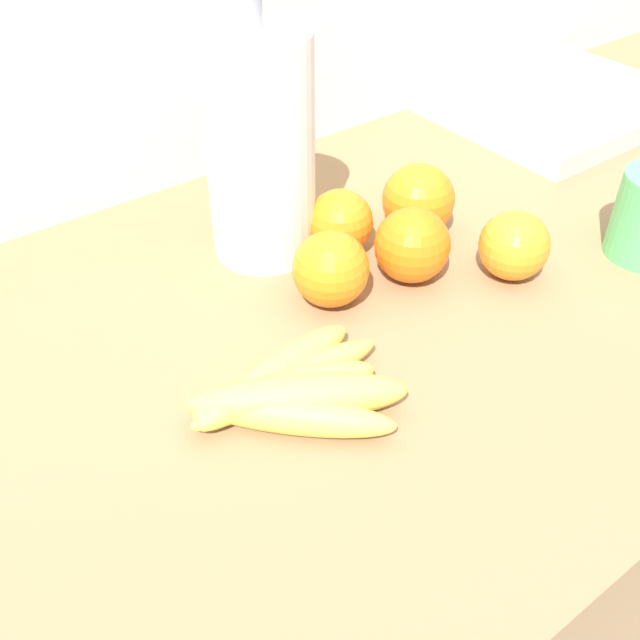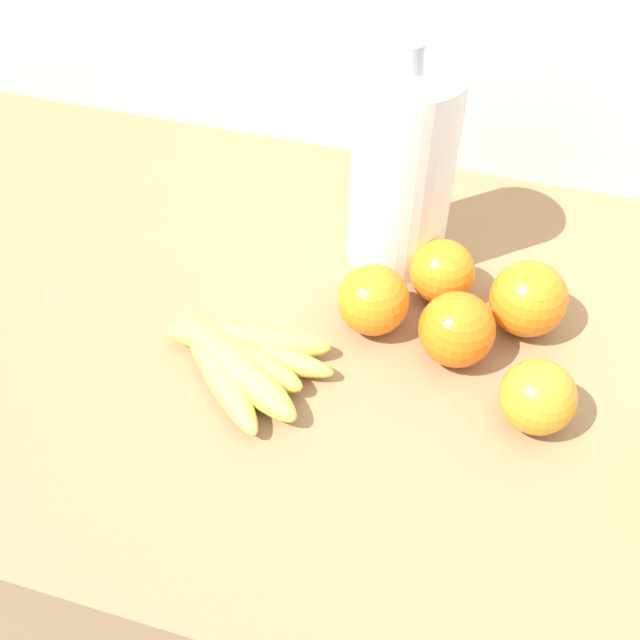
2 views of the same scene
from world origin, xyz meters
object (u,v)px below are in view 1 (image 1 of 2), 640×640
(banana_bunch, at_px, (288,392))
(sink_basin, at_px, (555,99))
(orange_center, at_px, (340,222))
(paper_towel_roll, at_px, (260,150))
(orange_back_right, at_px, (412,245))
(orange_far_right, at_px, (418,200))
(orange_front, at_px, (331,269))
(orange_back_left, at_px, (514,246))

(banana_bunch, height_order, sink_basin, sink_basin)
(orange_center, relative_size, paper_towel_roll, 0.27)
(orange_back_right, bearing_deg, orange_far_right, 43.46)
(orange_back_right, bearing_deg, orange_front, 169.06)
(orange_back_right, relative_size, sink_basin, 0.23)
(orange_back_left, bearing_deg, orange_back_right, 145.31)
(banana_bunch, height_order, orange_front, orange_front)
(orange_far_right, relative_size, paper_towel_roll, 0.31)
(orange_front, xyz_separation_m, paper_towel_roll, (-0.00, 0.12, 0.08))
(paper_towel_roll, relative_size, sink_basin, 0.77)
(orange_front, bearing_deg, paper_towel_roll, 90.15)
(orange_far_right, relative_size, orange_center, 1.13)
(banana_bunch, distance_m, orange_center, 0.25)
(orange_far_right, bearing_deg, banana_bunch, -152.78)
(orange_far_right, distance_m, orange_center, 0.10)
(paper_towel_roll, bearing_deg, banana_bunch, -118.66)
(sink_basin, bearing_deg, orange_back_right, -158.13)
(orange_back_right, distance_m, orange_front, 0.10)
(orange_back_right, relative_size, orange_back_left, 1.08)
(banana_bunch, xyz_separation_m, orange_center, (0.19, 0.17, 0.02))
(orange_center, bearing_deg, orange_back_right, -70.74)
(sink_basin, bearing_deg, orange_back_left, -146.62)
(banana_bunch, relative_size, orange_far_right, 2.33)
(orange_far_right, bearing_deg, orange_back_right, -136.54)
(orange_far_right, relative_size, sink_basin, 0.24)
(orange_back_left, xyz_separation_m, paper_towel_roll, (-0.18, 0.20, 0.08))
(orange_far_right, bearing_deg, paper_towel_roll, 154.61)
(orange_back_right, xyz_separation_m, sink_basin, (0.47, 0.19, -0.02))
(orange_far_right, xyz_separation_m, sink_basin, (0.40, 0.12, -0.02))
(orange_front, bearing_deg, orange_center, 46.21)
(orange_front, bearing_deg, sink_basin, 16.81)
(orange_back_right, height_order, orange_center, orange_back_right)
(orange_back_right, distance_m, orange_back_left, 0.11)
(banana_bunch, distance_m, paper_towel_roll, 0.27)
(orange_back_right, xyz_separation_m, orange_center, (-0.03, 0.08, -0.00))
(orange_back_left, xyz_separation_m, orange_center, (-0.12, 0.15, -0.00))
(orange_back_right, xyz_separation_m, paper_towel_roll, (-0.09, 0.14, 0.08))
(sink_basin, bearing_deg, paper_towel_roll, -175.16)
(sink_basin, bearing_deg, banana_bunch, -158.47)
(orange_far_right, distance_m, sink_basin, 0.42)
(orange_back_right, height_order, orange_back_left, orange_back_right)
(banana_bunch, distance_m, orange_back_left, 0.31)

